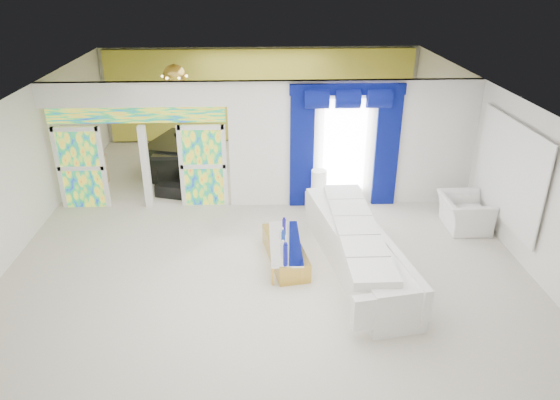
{
  "coord_description": "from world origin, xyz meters",
  "views": [
    {
      "loc": [
        -0.1,
        -10.43,
        5.39
      ],
      "look_at": [
        0.3,
        -1.2,
        1.1
      ],
      "focal_mm": 32.99,
      "sensor_mm": 36.0,
      "label": 1
    }
  ],
  "objects_px": {
    "white_sofa": "(356,249)",
    "armchair": "(464,213)",
    "console_table": "(331,201)",
    "grand_piano": "(182,157)",
    "coffee_table": "(285,252)"
  },
  "relations": [
    {
      "from": "white_sofa",
      "to": "armchair",
      "type": "xyz_separation_m",
      "value": [
        2.67,
        1.53,
        -0.04
      ]
    },
    {
      "from": "console_table",
      "to": "white_sofa",
      "type": "bearing_deg",
      "value": -87.09
    },
    {
      "from": "console_table",
      "to": "grand_piano",
      "type": "height_order",
      "value": "grand_piano"
    },
    {
      "from": "grand_piano",
      "to": "console_table",
      "type": "bearing_deg",
      "value": -15.13
    },
    {
      "from": "coffee_table",
      "to": "console_table",
      "type": "bearing_deg",
      "value": 62.36
    },
    {
      "from": "grand_piano",
      "to": "coffee_table",
      "type": "bearing_deg",
      "value": -43.84
    },
    {
      "from": "white_sofa",
      "to": "console_table",
      "type": "relative_size",
      "value": 3.53
    },
    {
      "from": "white_sofa",
      "to": "console_table",
      "type": "xyz_separation_m",
      "value": [
        -0.13,
        2.62,
        -0.2
      ]
    },
    {
      "from": "white_sofa",
      "to": "armchair",
      "type": "relative_size",
      "value": 3.76
    },
    {
      "from": "console_table",
      "to": "grand_piano",
      "type": "distance_m",
      "value": 4.55
    },
    {
      "from": "white_sofa",
      "to": "grand_piano",
      "type": "xyz_separation_m",
      "value": [
        -3.96,
        5.08,
        0.09
      ]
    },
    {
      "from": "armchair",
      "to": "grand_piano",
      "type": "height_order",
      "value": "grand_piano"
    },
    {
      "from": "console_table",
      "to": "armchair",
      "type": "bearing_deg",
      "value": -21.4
    },
    {
      "from": "coffee_table",
      "to": "armchair",
      "type": "relative_size",
      "value": 1.59
    },
    {
      "from": "console_table",
      "to": "coffee_table",
      "type": "bearing_deg",
      "value": -117.64
    }
  ]
}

